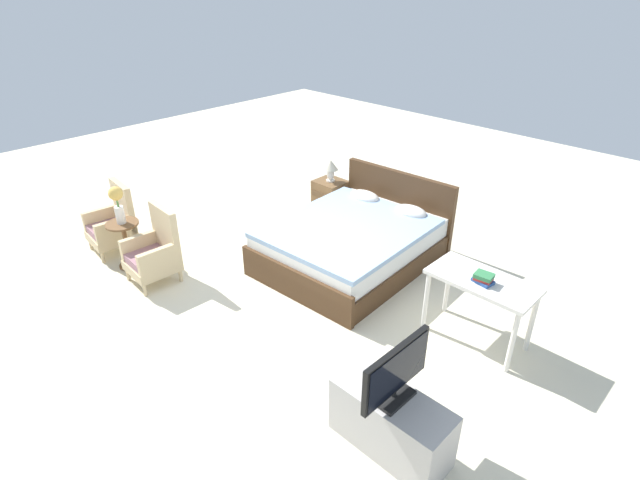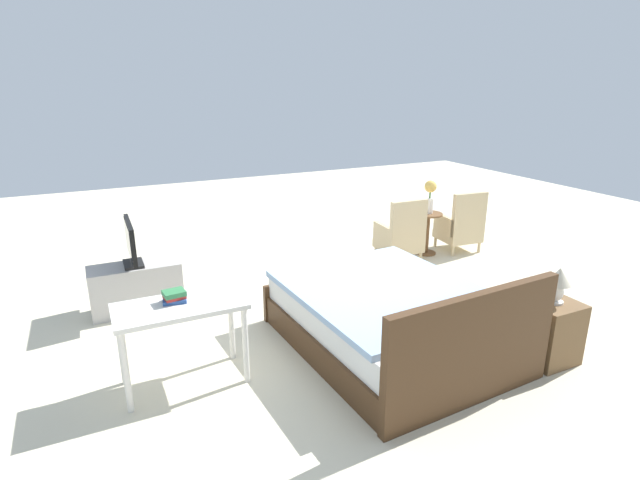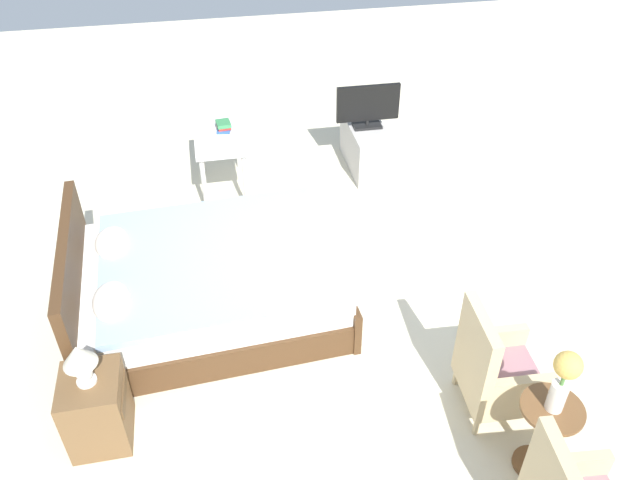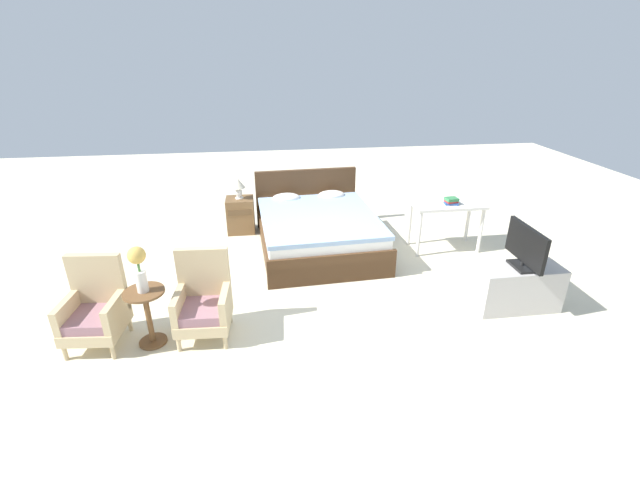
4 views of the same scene
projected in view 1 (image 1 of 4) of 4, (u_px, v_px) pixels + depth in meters
ground_plane at (287, 293)px, 5.88m from camera, size 16.00×16.00×0.00m
bed at (354, 242)px, 6.37m from camera, size 1.81×2.26×0.96m
armchair_by_window_left at (114, 224)px, 6.64m from camera, size 0.59×0.59×0.92m
armchair_by_window_right at (155, 252)px, 5.98m from camera, size 0.57×0.57×0.92m
side_table at (125, 239)px, 6.24m from camera, size 0.40×0.40×0.62m
flower_vase at (117, 201)px, 5.99m from camera, size 0.17×0.17×0.48m
nightstand at (330, 199)px, 7.59m from camera, size 0.44×0.41×0.57m
table_lamp at (331, 167)px, 7.35m from camera, size 0.22×0.22×0.33m
tv_stand at (391, 423)px, 3.88m from camera, size 0.96×0.40×0.53m
tv_flatscreen at (396, 373)px, 3.63m from camera, size 0.20×0.71×0.49m
vanity_desk at (482, 288)px, 4.88m from camera, size 1.04×0.52×0.73m
book_stack at (483, 278)px, 4.75m from camera, size 0.20×0.16×0.10m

